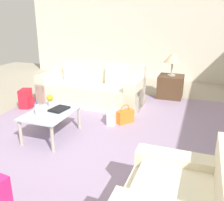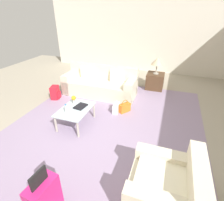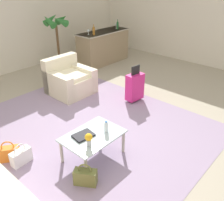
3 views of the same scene
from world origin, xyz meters
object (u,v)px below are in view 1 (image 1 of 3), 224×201
(water_bottle, at_px, (37,110))
(coffee_table_book, at_px, (59,109))
(handbag_white, at_px, (113,116))
(handbag_olive, at_px, (51,116))
(couch, at_px, (92,89))
(coffee_table, at_px, (51,115))
(side_table, at_px, (170,86))
(handbag_orange, at_px, (125,116))
(flower_vase, at_px, (50,99))
(table_lamp, at_px, (173,58))
(backpack_red, at_px, (26,99))

(water_bottle, xyz_separation_m, coffee_table_book, (-0.32, 0.18, -0.08))
(handbag_white, xyz_separation_m, handbag_olive, (0.37, -1.06, 0.00))
(couch, distance_m, handbag_white, 1.27)
(coffee_table, bearing_deg, coffee_table_book, 146.31)
(side_table, distance_m, handbag_orange, 1.95)
(handbag_olive, height_order, handbag_orange, same)
(water_bottle, xyz_separation_m, handbag_white, (-1.05, 0.83, -0.40))
(couch, height_order, handbag_olive, couch)
(flower_vase, relative_size, handbag_orange, 0.57)
(flower_vase, bearing_deg, water_bottle, 6.79)
(coffee_table, xyz_separation_m, flower_vase, (-0.22, -0.15, 0.18))
(coffee_table_book, relative_size, handbag_olive, 0.85)
(flower_vase, distance_m, handbag_white, 1.16)
(table_lamp, bearing_deg, coffee_table_book, -27.92)
(handbag_white, bearing_deg, couch, -138.64)
(coffee_table_book, distance_m, handbag_white, 1.03)
(couch, distance_m, coffee_table, 1.80)
(flower_vase, bearing_deg, coffee_table_book, 66.50)
(coffee_table_book, bearing_deg, handbag_olive, -123.34)
(water_bottle, bearing_deg, couch, -180.00)
(coffee_table_book, distance_m, flower_vase, 0.27)
(couch, xyz_separation_m, table_lamp, (-1.01, 1.60, 0.65))
(water_bottle, relative_size, flower_vase, 1.00)
(coffee_table_book, bearing_deg, flower_vase, -105.63)
(table_lamp, bearing_deg, couch, -57.80)
(handbag_white, distance_m, backpack_red, 2.03)
(coffee_table_book, xyz_separation_m, handbag_white, (-0.73, 0.65, -0.32))
(side_table, bearing_deg, backpack_red, -57.21)
(coffee_table, height_order, table_lamp, table_lamp)
(coffee_table_book, relative_size, side_table, 0.53)
(coffee_table, distance_m, flower_vase, 0.32)
(flower_vase, bearing_deg, table_lamp, 147.40)
(coffee_table, height_order, backpack_red, coffee_table)
(handbag_olive, bearing_deg, water_bottle, 18.59)
(handbag_olive, distance_m, handbag_orange, 1.35)
(handbag_white, distance_m, handbag_olive, 1.12)
(couch, bearing_deg, side_table, 122.20)
(couch, distance_m, handbag_olive, 1.35)
(coffee_table, bearing_deg, couch, -176.81)
(table_lamp, height_order, handbag_white, table_lamp)
(flower_vase, bearing_deg, handbag_white, 125.49)
(handbag_white, bearing_deg, backpack_red, -94.37)
(side_table, relative_size, handbag_white, 1.59)
(coffee_table_book, bearing_deg, table_lamp, 159.95)
(flower_vase, height_order, handbag_olive, flower_vase)
(handbag_white, relative_size, handbag_orange, 1.00)
(coffee_table, bearing_deg, handbag_white, 139.25)
(water_bottle, distance_m, coffee_table_book, 0.38)
(water_bottle, xyz_separation_m, backpack_red, (-1.20, -1.19, -0.33))
(table_lamp, xyz_separation_m, handbag_orange, (1.87, -0.56, -0.83))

